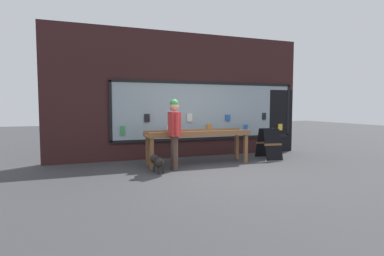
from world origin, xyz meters
TOP-DOWN VIEW (x-y plane):
  - ground_plane at (0.00, 0.00)m, footprint 40.00×40.00m
  - shopfront_facade at (0.09, 2.39)m, footprint 7.90×0.29m
  - display_table_main at (-0.00, 1.16)m, footprint 2.82×0.68m
  - person_browsing at (-0.80, 0.67)m, footprint 0.24×0.67m
  - small_dog at (-1.27, 0.47)m, footprint 0.30×0.61m
  - sandwich_board_sign at (2.23, 1.16)m, footprint 0.61×0.88m

SIDE VIEW (x-z plane):
  - ground_plane at x=0.00m, z-range 0.00..0.00m
  - small_dog at x=-1.27m, z-range 0.06..0.47m
  - sandwich_board_sign at x=2.23m, z-range 0.01..0.90m
  - display_table_main at x=0.00m, z-range 0.28..1.19m
  - person_browsing at x=-0.80m, z-range 0.15..1.87m
  - shopfront_facade at x=0.09m, z-range -0.04..3.71m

